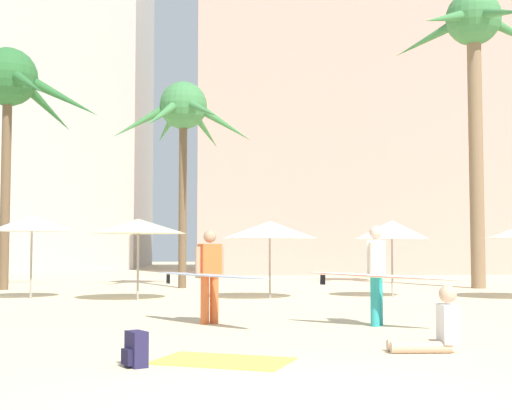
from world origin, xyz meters
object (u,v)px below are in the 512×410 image
at_px(palm_tree_left, 474,46).
at_px(cafe_umbrella_4, 392,230).
at_px(palm_tree_far_left, 183,116).
at_px(palm_tree_center, 8,88).
at_px(beach_towel, 223,361).
at_px(person_mid_right, 378,273).
at_px(person_near_left, 436,329).
at_px(person_far_left, 209,273).
at_px(cafe_umbrella_1, 138,226).
at_px(cafe_umbrella_5, 32,223).
at_px(backpack, 136,350).
at_px(cafe_umbrella_3, 270,230).

height_order(palm_tree_left, cafe_umbrella_4, palm_tree_left).
height_order(palm_tree_far_left, palm_tree_center, palm_tree_center).
relative_size(cafe_umbrella_4, beach_towel, 1.33).
xyz_separation_m(beach_towel, person_mid_right, (2.76, 3.60, 0.95)).
height_order(palm_tree_left, palm_tree_center, palm_tree_left).
bearing_deg(person_near_left, beach_towel, 12.91).
bearing_deg(palm_tree_far_left, person_near_left, -74.06).
height_order(cafe_umbrella_4, person_far_left, cafe_umbrella_4).
bearing_deg(cafe_umbrella_1, palm_tree_left, 22.98).
distance_m(cafe_umbrella_5, person_mid_right, 10.73).
height_order(palm_tree_far_left, person_near_left, palm_tree_far_left).
height_order(palm_tree_left, person_near_left, palm_tree_left).
bearing_deg(palm_tree_far_left, person_far_left, -84.41).
bearing_deg(cafe_umbrella_4, person_mid_right, -105.96).
relative_size(palm_tree_far_left, cafe_umbrella_5, 3.12).
height_order(palm_tree_far_left, person_far_left, palm_tree_far_left).
bearing_deg(person_far_left, backpack, -41.59).
distance_m(cafe_umbrella_3, person_near_left, 10.01).
distance_m(cafe_umbrella_5, beach_towel, 12.06).
relative_size(cafe_umbrella_4, backpack, 5.15).
xyz_separation_m(palm_tree_left, beach_towel, (-8.77, -14.68, -8.39)).
height_order(palm_tree_left, cafe_umbrella_1, palm_tree_left).
distance_m(palm_tree_far_left, backpack, 16.74).
distance_m(palm_tree_center, cafe_umbrella_3, 10.67).
bearing_deg(backpack, person_far_left, -131.19).
xyz_separation_m(beach_towel, person_near_left, (2.87, 0.61, 0.30)).
distance_m(palm_tree_center, backpack, 17.49).
xyz_separation_m(palm_tree_left, person_near_left, (-5.90, -14.07, -8.08)).
height_order(cafe_umbrella_1, person_far_left, cafe_umbrella_1).
height_order(cafe_umbrella_5, beach_towel, cafe_umbrella_5).
bearing_deg(backpack, person_mid_right, -164.84).
distance_m(palm_tree_center, person_far_left, 13.93).
bearing_deg(person_mid_right, cafe_umbrella_5, 169.02).
xyz_separation_m(palm_tree_far_left, person_far_left, (1.10, -11.28, -5.05)).
distance_m(cafe_umbrella_4, person_near_left, 10.47).
xyz_separation_m(cafe_umbrella_4, beach_towel, (-4.82, -10.78, -1.89)).
xyz_separation_m(cafe_umbrella_1, person_near_left, (5.11, -9.40, -1.65)).
relative_size(palm_tree_far_left, cafe_umbrella_1, 2.80).
bearing_deg(palm_tree_left, beach_towel, -120.84).
bearing_deg(person_mid_right, cafe_umbrella_4, 104.62).
distance_m(cafe_umbrella_1, cafe_umbrella_5, 3.06).
height_order(cafe_umbrella_3, person_far_left, cafe_umbrella_3).
bearing_deg(cafe_umbrella_4, cafe_umbrella_5, -179.42).
relative_size(palm_tree_far_left, person_near_left, 7.69).
height_order(cafe_umbrella_5, backpack, cafe_umbrella_5).
xyz_separation_m(palm_tree_far_left, cafe_umbrella_4, (6.16, -4.57, -4.07)).
bearing_deg(person_mid_right, person_near_left, -57.42).
xyz_separation_m(cafe_umbrella_5, person_mid_right, (7.99, -7.08, -1.11)).
xyz_separation_m(palm_tree_far_left, beach_towel, (1.34, -15.35, -5.97)).
distance_m(person_far_left, person_mid_right, 3.04).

